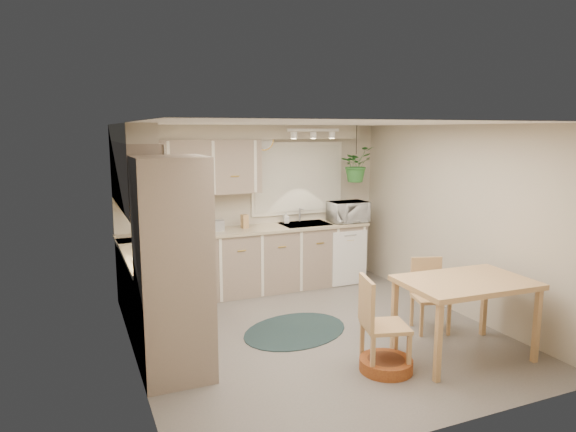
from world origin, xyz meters
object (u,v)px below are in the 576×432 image
at_px(chair_left, 386,324).
at_px(chair_back, 431,296).
at_px(microwave, 348,210).
at_px(braided_rug, 295,331).
at_px(dining_table, 464,318).
at_px(pet_bed, 386,365).

bearing_deg(chair_left, chair_back, 135.70).
bearing_deg(chair_back, microwave, -75.50).
bearing_deg(braided_rug, microwave, 44.35).
xyz_separation_m(dining_table, microwave, (0.23, 2.82, 0.72)).
bearing_deg(dining_table, braided_rug, 135.76).
relative_size(dining_table, braided_rug, 0.98).
xyz_separation_m(braided_rug, microwave, (1.56, 1.52, 1.13)).
bearing_deg(chair_back, braided_rug, -5.41).
relative_size(chair_left, pet_bed, 1.79).
distance_m(chair_back, microwave, 2.24).
bearing_deg(braided_rug, pet_bed, -72.04).
bearing_deg(chair_back, dining_table, 96.46).
relative_size(braided_rug, pet_bed, 2.56).
xyz_separation_m(pet_bed, microwave, (1.15, 2.79, 1.07)).
distance_m(chair_left, braided_rug, 1.37).
distance_m(dining_table, chair_back, 0.70).
bearing_deg(braided_rug, chair_back, -22.51).
bearing_deg(dining_table, chair_left, 175.54).
xyz_separation_m(dining_table, braided_rug, (-1.33, 1.30, -0.41)).
xyz_separation_m(dining_table, chair_back, (0.13, 0.69, 0.01)).
xyz_separation_m(chair_left, pet_bed, (-0.01, -0.04, -0.41)).
bearing_deg(microwave, braided_rug, -136.31).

